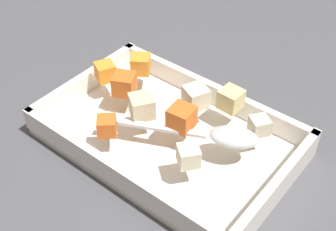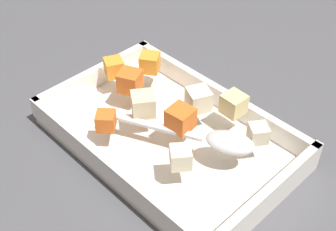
# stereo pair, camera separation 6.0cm
# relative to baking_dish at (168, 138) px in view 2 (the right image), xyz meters

# --- Properties ---
(ground_plane) EXTENTS (4.00, 4.00, 0.00)m
(ground_plane) POSITION_rel_baking_dish_xyz_m (-0.01, 0.00, -0.01)
(ground_plane) COLOR #4C4C51
(baking_dish) EXTENTS (0.37, 0.24, 0.05)m
(baking_dish) POSITION_rel_baking_dish_xyz_m (0.00, 0.00, 0.00)
(baking_dish) COLOR white
(baking_dish) RESTS_ON ground_plane
(carrot_chunk_back_center) EXTENTS (0.04, 0.04, 0.03)m
(carrot_chunk_back_center) POSITION_rel_baking_dish_xyz_m (-0.09, 0.01, 0.05)
(carrot_chunk_back_center) COLOR orange
(carrot_chunk_back_center) RESTS_ON baking_dish
(carrot_chunk_corner_se) EXTENTS (0.04, 0.04, 0.03)m
(carrot_chunk_corner_se) POSITION_rel_baking_dish_xyz_m (0.02, 0.00, 0.05)
(carrot_chunk_corner_se) COLOR orange
(carrot_chunk_corner_se) RESTS_ON baking_dish
(carrot_chunk_mid_left) EXTENTS (0.04, 0.04, 0.03)m
(carrot_chunk_mid_left) POSITION_rel_baking_dish_xyz_m (-0.05, -0.07, 0.05)
(carrot_chunk_mid_left) COLOR orange
(carrot_chunk_mid_left) RESTS_ON baking_dish
(carrot_chunk_mid_right) EXTENTS (0.04, 0.04, 0.03)m
(carrot_chunk_mid_right) POSITION_rel_baking_dish_xyz_m (-0.11, 0.07, 0.05)
(carrot_chunk_mid_right) COLOR orange
(carrot_chunk_mid_right) RESTS_ON baking_dish
(carrot_chunk_near_spoon) EXTENTS (0.04, 0.04, 0.03)m
(carrot_chunk_near_spoon) POSITION_rel_baking_dish_xyz_m (-0.14, 0.02, 0.05)
(carrot_chunk_near_spoon) COLOR orange
(carrot_chunk_near_spoon) RESTS_ON baking_dish
(potato_chunk_near_right) EXTENTS (0.04, 0.04, 0.03)m
(potato_chunk_near_right) POSITION_rel_baking_dish_xyz_m (0.12, 0.06, 0.05)
(potato_chunk_near_right) COLOR beige
(potato_chunk_near_right) RESTS_ON baking_dish
(potato_chunk_under_handle) EXTENTS (0.04, 0.04, 0.03)m
(potato_chunk_under_handle) POSITION_rel_baking_dish_xyz_m (0.01, 0.05, 0.05)
(potato_chunk_under_handle) COLOR beige
(potato_chunk_under_handle) RESTS_ON baking_dish
(potato_chunk_heap_side) EXTENTS (0.05, 0.05, 0.03)m
(potato_chunk_heap_side) POSITION_rel_baking_dish_xyz_m (-0.04, -0.01, 0.05)
(potato_chunk_heap_side) COLOR beige
(potato_chunk_heap_side) RESTS_ON baking_dish
(potato_chunk_far_right) EXTENTS (0.04, 0.04, 0.03)m
(potato_chunk_far_right) POSITION_rel_baking_dish_xyz_m (0.07, -0.05, 0.05)
(potato_chunk_far_right) COLOR beige
(potato_chunk_far_right) RESTS_ON baking_dish
(potato_chunk_center) EXTENTS (0.03, 0.03, 0.03)m
(potato_chunk_center) POSITION_rel_baking_dish_xyz_m (0.05, 0.08, 0.05)
(potato_chunk_center) COLOR #E0CC89
(potato_chunk_center) RESTS_ON baking_dish
(serving_spoon) EXTENTS (0.21, 0.12, 0.02)m
(serving_spoon) POSITION_rel_baking_dish_xyz_m (0.09, 0.02, 0.04)
(serving_spoon) COLOR silver
(serving_spoon) RESTS_ON baking_dish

